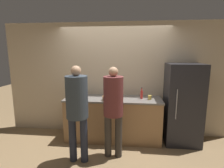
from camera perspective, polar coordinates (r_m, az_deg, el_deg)
name	(u,v)px	position (r m, az deg, el deg)	size (l,w,h in m)	color
ground_plane	(111,147)	(3.83, -0.27, -19.87)	(14.00, 14.00, 0.00)	#8C704C
wall_back	(115,79)	(4.10, 0.87, 1.49)	(5.20, 0.06, 2.60)	#C6B293
counter	(113,118)	(3.98, 0.37, -11.12)	(2.09, 0.72, 0.94)	#9E754C
refrigerator	(183,104)	(3.99, 22.06, -6.08)	(0.71, 0.67, 1.70)	#232328
person_left	(77,105)	(3.05, -11.32, -6.83)	(0.37, 0.37, 1.71)	#232838
person_center	(113,105)	(3.14, 0.43, -6.74)	(0.35, 0.35, 1.68)	#38332D
fruit_bowl	(111,98)	(3.63, -0.36, -4.60)	(0.35, 0.35, 0.13)	brown
utensil_crock	(81,91)	(4.20, -10.20, -2.37)	(0.11, 0.11, 0.26)	silver
bottle_red	(142,94)	(3.80, 9.66, -3.32)	(0.05, 0.05, 0.24)	red
cup_yellow	(150,97)	(3.77, 12.21, -4.31)	(0.08, 0.08, 0.09)	gold
cup_red	(78,93)	(4.11, -11.16, -2.99)	(0.08, 0.08, 0.10)	#A33D33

